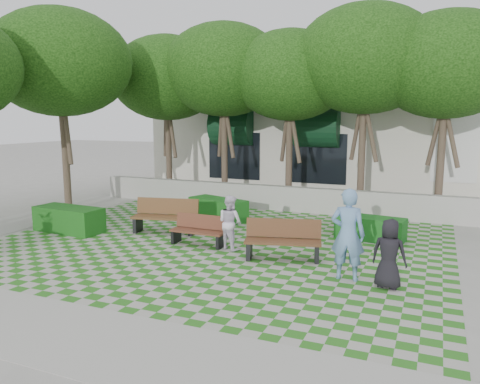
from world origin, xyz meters
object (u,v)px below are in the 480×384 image
at_px(bench_mid, 199,231).
at_px(hedge_west, 69,219).
at_px(bench_west, 166,217).
at_px(person_white, 230,222).
at_px(bench_east, 283,241).
at_px(person_blue, 348,234).
at_px(hedge_midleft, 218,209).
at_px(hedge_east, 370,228).
at_px(person_dark, 389,254).

relative_size(bench_mid, hedge_west, 0.71).
height_order(bench_mid, bench_west, bench_west).
relative_size(hedge_west, person_white, 1.51).
bearing_deg(person_white, hedge_west, 25.53).
relative_size(bench_east, hedge_west, 0.89).
bearing_deg(person_blue, hedge_midleft, -40.92).
bearing_deg(hedge_west, hedge_east, 17.07).
distance_m(hedge_east, hedge_midleft, 5.11).
bearing_deg(hedge_west, person_dark, -6.85).
height_order(hedge_west, person_blue, person_blue).
relative_size(bench_west, person_dark, 1.41).
height_order(bench_east, person_dark, person_dark).
bearing_deg(person_blue, person_dark, 167.58).
bearing_deg(person_dark, person_white, -9.90).
distance_m(bench_east, person_blue, 1.96).
xyz_separation_m(bench_east, hedge_west, (-6.77, 0.10, -0.09)).
relative_size(bench_west, hedge_east, 1.08).
bearing_deg(person_dark, bench_east, -13.84).
height_order(bench_east, bench_west, bench_west).
height_order(bench_mid, person_white, person_white).
bearing_deg(bench_east, hedge_west, 164.38).
bearing_deg(person_dark, hedge_east, -69.18).
bearing_deg(person_dark, bench_mid, -7.21).
height_order(hedge_midleft, person_dark, person_dark).
distance_m(bench_west, hedge_east, 5.95).
height_order(bench_east, hedge_east, bench_east).
distance_m(bench_east, hedge_west, 6.77).
distance_m(bench_west, person_white, 2.65).
distance_m(hedge_midleft, person_dark, 7.37).
bearing_deg(person_blue, bench_west, -20.38).
relative_size(person_blue, person_dark, 1.38).
height_order(bench_east, person_blue, person_blue).
xyz_separation_m(bench_west, hedge_west, (-2.73, -1.05, -0.11)).
distance_m(hedge_east, person_dark, 3.84).
xyz_separation_m(person_dark, person_white, (-4.09, 1.32, 0.00)).
height_order(bench_mid, hedge_midleft, bench_mid).
bearing_deg(person_blue, bench_mid, -17.07).
height_order(bench_west, person_dark, person_dark).
bearing_deg(hedge_midleft, bench_mid, -73.77).
bearing_deg(person_blue, person_white, -20.65).
relative_size(bench_mid, person_dark, 1.08).
distance_m(bench_east, bench_west, 4.20).
relative_size(bench_mid, person_white, 1.08).
relative_size(person_blue, person_white, 1.38).
distance_m(bench_east, hedge_east, 3.20).
bearing_deg(hedge_east, person_white, -143.42).
distance_m(bench_west, person_dark, 6.95).
xyz_separation_m(hedge_west, person_dark, (9.32, -1.12, 0.34)).
height_order(bench_mid, person_dark, person_dark).
xyz_separation_m(hedge_east, hedge_midleft, (-5.07, 0.66, 0.03)).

